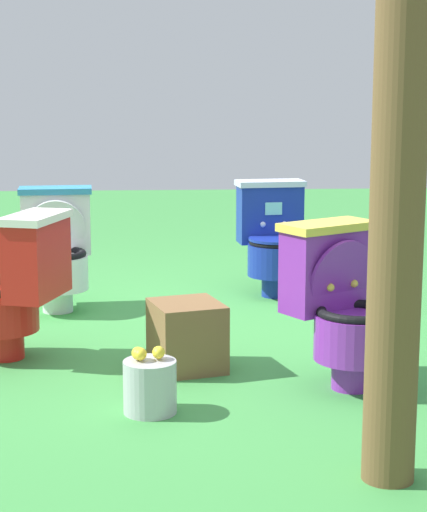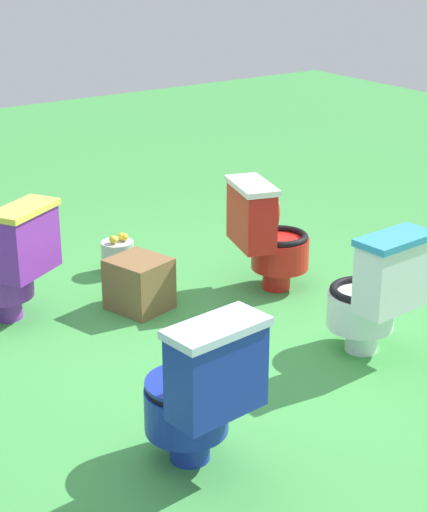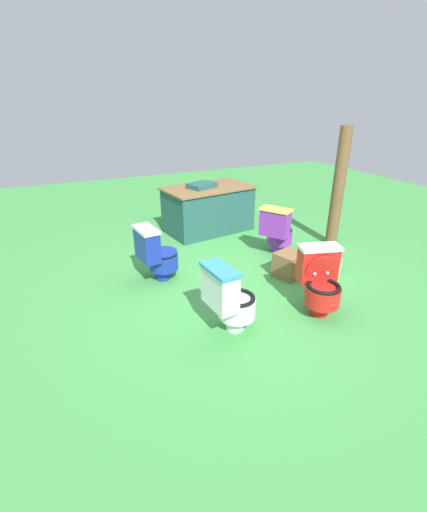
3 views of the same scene
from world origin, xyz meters
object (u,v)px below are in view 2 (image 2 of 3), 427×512
object	(u,v)px
toilet_blue	(200,391)
lemon_bucket	(118,256)
toilet_red	(267,235)
toilet_white	(375,292)
toilet_purple	(13,262)
small_crate	(139,284)

from	to	relation	value
toilet_blue	lemon_bucket	size ratio (longest dim) A/B	2.63
toilet_red	toilet_white	bearing A→B (deg)	12.39
toilet_white	lemon_bucket	distance (m)	1.94
toilet_blue	toilet_purple	world-z (taller)	same
toilet_white	toilet_blue	distance (m)	1.39
toilet_white	small_crate	size ratio (longest dim) A/B	2.18
small_crate	lemon_bucket	world-z (taller)	small_crate
toilet_white	toilet_red	size ratio (longest dim) A/B	1.00
toilet_white	toilet_purple	distance (m)	2.09
toilet_purple	lemon_bucket	xyz separation A→B (m)	(0.31, -0.86, -0.26)
toilet_red	lemon_bucket	xyz separation A→B (m)	(0.80, 0.64, -0.26)
small_crate	toilet_white	bearing A→B (deg)	-149.59
small_crate	toilet_purple	bearing A→B (deg)	68.21
toilet_white	small_crate	xyz separation A→B (m)	(1.25, 0.74, -0.21)
toilet_red	toilet_purple	xyz separation A→B (m)	(0.48, 1.50, 0.00)
toilet_white	toilet_purple	bearing A→B (deg)	128.60
toilet_purple	toilet_red	bearing A→B (deg)	-48.55
lemon_bucket	toilet_white	bearing A→B (deg)	-163.00
toilet_blue	toilet_purple	xyz separation A→B (m)	(1.85, 0.07, 0.00)
toilet_blue	toilet_purple	distance (m)	1.85
toilet_purple	toilet_blue	bearing A→B (deg)	-118.49
toilet_white	toilet_purple	size ratio (longest dim) A/B	1.00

